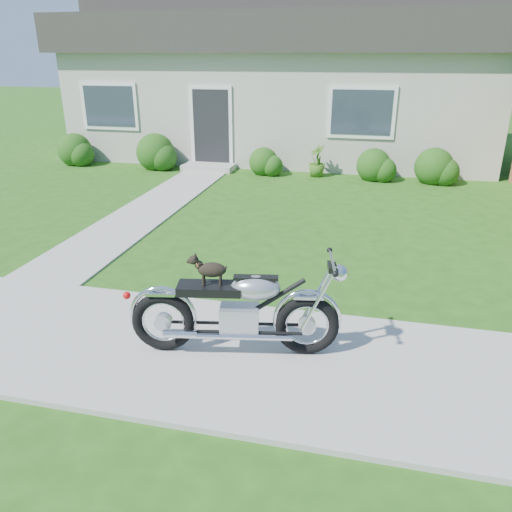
{
  "coord_description": "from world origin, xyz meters",
  "views": [
    {
      "loc": [
        2.87,
        -4.34,
        2.98
      ],
      "look_at": [
        1.62,
        1.0,
        0.75
      ],
      "focal_mm": 35.0,
      "sensor_mm": 36.0,
      "label": 1
    }
  ],
  "objects": [
    {
      "name": "motorcycle_with_dog",
      "position": [
        1.67,
        0.04,
        0.53
      ],
      "size": [
        2.21,
        0.72,
        1.09
      ],
      "rotation": [
        0.0,
        0.0,
        0.18
      ],
      "color": "black",
      "rests_on": "sidewalk"
    },
    {
      "name": "shrub_row",
      "position": [
        -0.71,
        8.5,
        0.4
      ],
      "size": [
        10.79,
        1.04,
        1.04
      ],
      "color": "#214C14",
      "rests_on": "ground"
    },
    {
      "name": "walkway",
      "position": [
        -1.5,
        5.0,
        0.01
      ],
      "size": [
        1.2,
        8.0,
        0.03
      ],
      "primitive_type": "cube",
      "color": "#9E9B93",
      "rests_on": "ground"
    },
    {
      "name": "ground",
      "position": [
        0.0,
        0.0,
        0.0
      ],
      "size": [
        80.0,
        80.0,
        0.0
      ],
      "primitive_type": "plane",
      "color": "#235114",
      "rests_on": "ground"
    },
    {
      "name": "potted_plant_left",
      "position": [
        -3.13,
        8.55,
        0.36
      ],
      "size": [
        0.69,
        0.61,
        0.72
      ],
      "primitive_type": "imported",
      "rotation": [
        0.0,
        0.0,
        3.07
      ],
      "color": "#164E14",
      "rests_on": "ground"
    },
    {
      "name": "potted_plant_right",
      "position": [
        1.48,
        8.55,
        0.4
      ],
      "size": [
        0.63,
        0.63,
        0.8
      ],
      "primitive_type": "imported",
      "rotation": [
        0.0,
        0.0,
        5.31
      ],
      "color": "#3B681C",
      "rests_on": "ground"
    },
    {
      "name": "sidewalk",
      "position": [
        0.0,
        0.0,
        0.02
      ],
      "size": [
        24.0,
        2.2,
        0.04
      ],
      "primitive_type": "cube",
      "color": "#9E9B93",
      "rests_on": "ground"
    },
    {
      "name": "house",
      "position": [
        -0.0,
        11.99,
        2.16
      ],
      "size": [
        12.6,
        7.03,
        4.5
      ],
      "color": "beige",
      "rests_on": "ground"
    }
  ]
}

